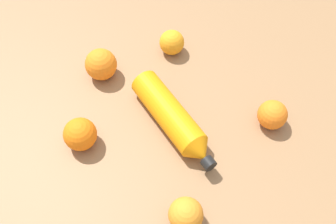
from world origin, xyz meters
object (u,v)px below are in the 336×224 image
(orange_2, at_px, (186,214))
(orange_1, at_px, (272,115))
(orange_3, at_px, (101,64))
(orange_4, at_px, (172,42))
(water_bottle, at_px, (173,118))
(orange_0, at_px, (80,134))

(orange_2, bearing_deg, orange_1, -161.04)
(orange_3, bearing_deg, orange_4, 175.11)
(orange_1, bearing_deg, orange_2, 18.96)
(water_bottle, xyz_separation_m, orange_1, (-0.21, 0.11, 0.00))
(orange_4, bearing_deg, orange_1, 104.91)
(orange_2, distance_m, orange_4, 0.48)
(orange_1, relative_size, orange_3, 0.86)
(orange_2, bearing_deg, orange_0, -68.27)
(orange_1, xyz_separation_m, orange_4, (0.09, -0.33, -0.00))
(orange_1, xyz_separation_m, orange_2, (0.31, 0.11, 0.00))
(orange_2, height_order, orange_3, orange_3)
(orange_4, bearing_deg, orange_0, 24.42)
(orange_1, bearing_deg, orange_3, -49.89)
(orange_0, bearing_deg, orange_3, -127.47)
(water_bottle, relative_size, orange_3, 3.47)
(water_bottle, relative_size, orange_2, 4.00)
(orange_1, height_order, orange_3, orange_3)
(orange_0, xyz_separation_m, orange_1, (-0.42, 0.18, -0.00))
(orange_1, height_order, orange_2, same)
(orange_1, distance_m, orange_4, 0.34)
(orange_2, height_order, orange_4, orange_2)
(orange_2, relative_size, orange_4, 1.06)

